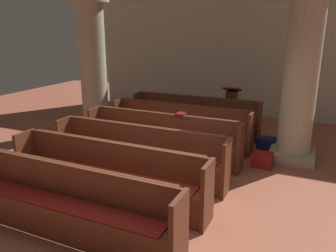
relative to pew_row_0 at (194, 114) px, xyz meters
The scene contains 14 objects.
ground_plane 3.84m from the pew_row_0, 76.81° to the right, with size 19.20×19.20×0.00m, color #AD5B42.
back_wall 3.08m from the pew_row_0, 69.88° to the left, with size 10.00×0.16×4.50m, color beige.
pew_row_0 is the anchor object (origin of this frame).
pew_row_1 0.97m from the pew_row_0, 90.00° to the right, with size 3.29×0.46×0.92m.
pew_row_2 1.95m from the pew_row_0, 90.00° to the right, with size 3.29×0.47×0.92m.
pew_row_3 2.92m from the pew_row_0, 90.00° to the right, with size 3.29×0.46×0.92m.
pew_row_4 3.89m from the pew_row_0, 90.00° to the right, with size 3.29×0.46×0.92m.
pew_row_5 4.86m from the pew_row_0, 90.00° to the right, with size 3.29×0.46×0.92m.
pillar_aisle_side 2.92m from the pew_row_0, 19.37° to the right, with size 0.94×0.94×3.47m.
pillar_far_side 2.88m from the pew_row_0, 160.27° to the right, with size 0.94×0.94×3.47m.
lectern 1.26m from the pew_row_0, 57.14° to the left, with size 0.48×0.45×1.08m.
hymn_book 1.84m from the pew_row_0, 78.88° to the right, with size 0.16×0.22×0.04m, color maroon.
kneeler_box_red 2.50m from the pew_row_0, 37.72° to the right, with size 0.39×0.31×0.27m, color maroon.
kneeler_box_navy 1.97m from the pew_row_0, 13.62° to the right, with size 0.39×0.29×0.26m, color navy.
Camera 1 is at (1.92, -4.04, 2.59)m, focal length 35.61 mm.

